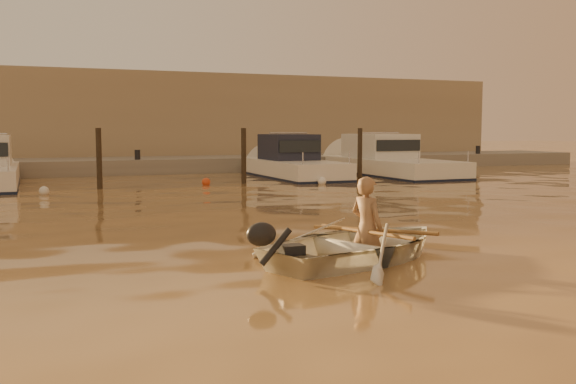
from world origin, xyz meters
name	(u,v)px	position (x,y,z in m)	size (l,w,h in m)	color
ground_plane	(222,277)	(0.00, 0.00, 0.00)	(160.00, 160.00, 0.00)	olive
dinghy	(362,244)	(2.29, 0.33, 0.24)	(2.46, 3.45, 0.71)	silver
person	(367,227)	(2.38, 0.37, 0.48)	(0.57, 0.37, 1.55)	#956B4A
outboard_motor	(291,254)	(0.90, -0.23, 0.28)	(0.90, 0.40, 0.70)	black
oar_port	(373,230)	(2.52, 0.42, 0.42)	(0.06, 0.06, 2.10)	brown
oar_starboard	(365,231)	(2.34, 0.35, 0.42)	(0.06, 0.06, 2.10)	brown
moored_boat_4	(294,162)	(7.67, 16.00, 0.62)	(2.34, 7.17, 1.75)	white
moored_boat_5	(389,160)	(12.11, 16.00, 0.62)	(2.76, 9.08, 1.75)	white
piling_2	(99,161)	(-0.20, 13.80, 0.90)	(0.18, 0.18, 2.20)	#2D2319
piling_3	(244,159)	(4.80, 13.80, 0.90)	(0.18, 0.18, 2.20)	#2D2319
piling_4	(360,157)	(9.50, 13.80, 0.90)	(0.18, 0.18, 2.20)	#2D2319
fender_c	(44,191)	(-1.95, 12.45, 0.10)	(0.30, 0.30, 0.30)	silver
fender_d	(206,182)	(3.43, 13.90, 0.10)	(0.30, 0.30, 0.30)	#D34318
fender_e	(322,181)	(7.37, 12.68, 0.10)	(0.30, 0.30, 0.30)	white
quay	(87,170)	(0.00, 21.50, 0.15)	(52.00, 4.00, 1.00)	gray
waterfront_building	(77,121)	(0.00, 27.00, 2.40)	(46.00, 7.00, 4.80)	#9E8466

